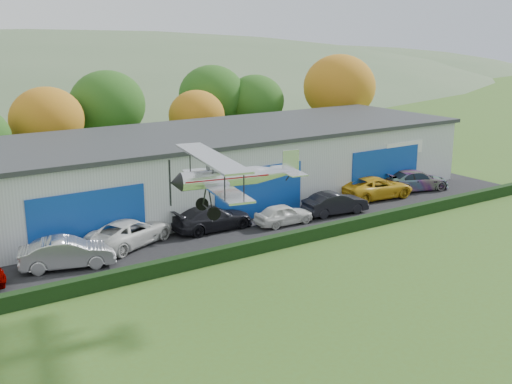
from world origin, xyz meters
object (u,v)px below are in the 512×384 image
car_7 (416,180)px  biplane (231,175)px  car_2 (131,232)px  car_3 (212,218)px  hangar (215,165)px  car_1 (67,253)px  car_5 (335,203)px  car_6 (377,187)px  car_4 (284,214)px

car_7 → biplane: (-23.21, -9.47, 5.25)m
car_2 → biplane: size_ratio=0.77×
car_2 → car_3: 5.53m
hangar → car_1: hangar is taller
car_3 → car_5: size_ratio=1.14×
car_6 → car_3: bearing=95.3°
car_4 → car_6: size_ratio=0.69×
hangar → car_6: (10.33, -6.84, -1.79)m
car_4 → car_6: 10.04m
car_3 → biplane: size_ratio=0.73×
car_7 → car_5: bearing=113.2°
car_4 → car_5: (4.43, -0.07, 0.09)m
car_6 → car_7: bearing=-84.1°
biplane → car_4: bearing=52.8°
hangar → biplane: (-8.57, -16.31, 3.45)m
car_3 → car_5: car_3 is taller
car_1 → car_5: (18.80, -0.33, -0.06)m
hangar → car_2: (-9.64, -6.45, -1.81)m
car_3 → car_6: bearing=-89.3°
hangar → car_5: size_ratio=8.61×
car_2 → car_4: 10.21m
car_5 → car_6: (5.50, 1.55, 0.04)m
car_1 → biplane: biplane is taller
car_2 → car_7: car_7 is taller
biplane → car_1: bearing=134.3°
car_3 → car_6: car_6 is taller
car_2 → car_6: size_ratio=0.97×
car_2 → car_4: bearing=-124.4°
hangar → car_6: 12.52m
car_5 → biplane: biplane is taller
car_1 → car_7: bearing=-71.6°
car_7 → car_1: bearing=106.6°
hangar → car_4: size_ratio=10.06×
car_3 → car_7: bearing=-89.1°
car_5 → biplane: 16.43m
car_4 → biplane: biplane is taller
car_3 → car_7: size_ratio=0.97×
car_5 → car_7: (9.81, 1.55, 0.03)m
car_1 → car_6: bearing=-71.2°
car_3 → biplane: bearing=156.4°
car_2 → car_7: bearing=-114.8°
car_5 → car_2: bearing=88.8°
car_6 → biplane: (-18.90, -9.47, 5.24)m
car_4 → car_7: 14.32m
car_1 → car_7: 28.64m
hangar → car_6: bearing=-33.5°
car_4 → car_6: car_6 is taller
car_2 → car_6: 19.97m
car_2 → car_6: bearing=-115.0°
hangar → car_1: size_ratio=8.03×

